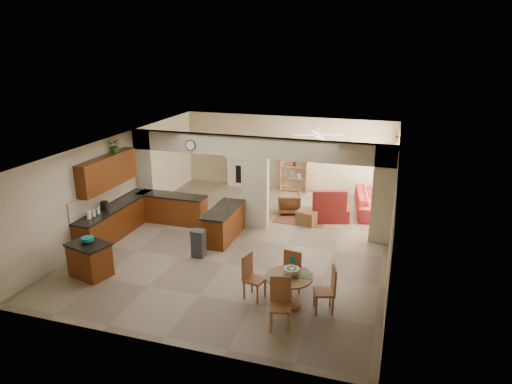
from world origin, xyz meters
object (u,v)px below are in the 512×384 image
(dining_table, at_px, (289,285))
(sofa, at_px, (371,202))
(armchair, at_px, (289,203))
(kitchen_island, at_px, (90,259))

(dining_table, distance_m, sofa, 6.48)
(armchair, bearing_deg, dining_table, 87.43)
(kitchen_island, relative_size, sofa, 0.47)
(kitchen_island, height_order, dining_table, kitchen_island)
(sofa, xyz_separation_m, armchair, (-2.59, -0.86, -0.01))
(dining_table, bearing_deg, kitchen_island, -178.33)
(kitchen_island, xyz_separation_m, dining_table, (4.89, 0.14, 0.05))
(kitchen_island, bearing_deg, dining_table, 16.82)
(kitchen_island, relative_size, dining_table, 1.09)
(dining_table, distance_m, armchair, 5.63)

